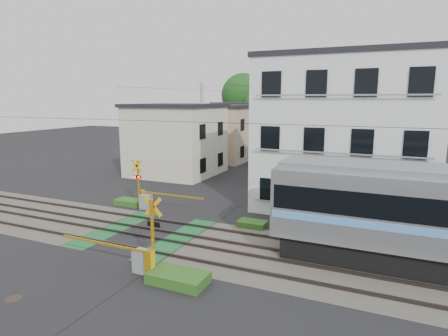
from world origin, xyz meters
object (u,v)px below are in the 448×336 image
at_px(manhole_cover, 14,299).
at_px(pedestrian, 276,150).
at_px(crossing_signal_near, 144,256).
at_px(crossing_signal_far, 145,197).
at_px(apartment_block, 347,132).

bearing_deg(manhole_cover, pedestrian, 91.12).
distance_m(pedestrian, manhole_cover, 34.17).
bearing_deg(crossing_signal_near, crossing_signal_far, 125.29).
xyz_separation_m(crossing_signal_near, crossing_signal_far, (-5.17, 7.31, 0.00)).
xyz_separation_m(crossing_signal_near, manhole_cover, (-2.90, -3.41, -0.70)).
bearing_deg(pedestrian, crossing_signal_near, 93.14).
relative_size(crossing_signal_far, pedestrian, 2.61).
height_order(crossing_signal_far, pedestrian, crossing_signal_far).
height_order(apartment_block, manhole_cover, apartment_block).
xyz_separation_m(crossing_signal_far, pedestrian, (1.60, 23.43, 0.20)).
distance_m(crossing_signal_far, pedestrian, 23.49).
relative_size(crossing_signal_near, crossing_signal_far, 1.00).
distance_m(crossing_signal_near, manhole_cover, 4.54).
xyz_separation_m(crossing_signal_near, pedestrian, (-3.57, 30.74, 0.20)).
xyz_separation_m(crossing_signal_near, apartment_block, (5.91, 13.15, 3.94)).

